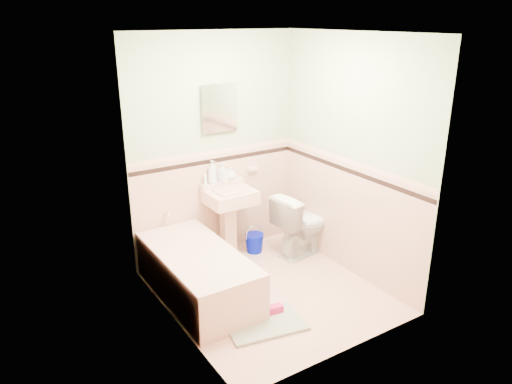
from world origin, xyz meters
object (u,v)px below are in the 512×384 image
soap_bottle_right (231,173)px  bathtub (198,275)px  bucket (254,243)px  sink (231,225)px  soap_bottle_left (212,172)px  soap_bottle_mid (223,172)px  medicine_cabinet (219,108)px  toilet (304,223)px  shoe (274,309)px

soap_bottle_right → bathtub: bearing=-138.2°
bucket → sink: bearing=176.8°
soap_bottle_left → soap_bottle_mid: size_ratio=1.27×
medicine_cabinet → toilet: medicine_cabinet is taller
toilet → medicine_cabinet: bearing=47.5°
soap_bottle_left → soap_bottle_mid: soap_bottle_left is taller
medicine_cabinet → toilet: bearing=-35.6°
bathtub → bucket: 1.12m
soap_bottle_mid → bucket: bearing=-33.7°
soap_bottle_mid → shoe: bearing=-100.0°
soap_bottle_right → bucket: (0.19, -0.20, -0.84)m
sink → medicine_cabinet: bearing=90.0°
soap_bottle_mid → medicine_cabinet: bearing=107.2°
bathtub → soap_bottle_mid: 1.25m
soap_bottle_mid → toilet: size_ratio=0.27×
sink → bathtub: bearing=-142.1°
bathtub → medicine_cabinet: bearing=47.4°
soap_bottle_left → soap_bottle_right: bearing=0.0°
sink → toilet: size_ratio=1.09×
toilet → shoe: size_ratio=4.54×
medicine_cabinet → shoe: size_ratio=2.83×
bucket → medicine_cabinet: bearing=143.3°
soap_bottle_left → bucket: size_ratio=1.17×
soap_bottle_right → toilet: size_ratio=0.20×
toilet → sink: bearing=59.1°
bucket → toilet: bearing=-34.9°
soap_bottle_left → shoe: 1.69m
medicine_cabinet → sink: bearing=-90.0°
medicine_cabinet → soap_bottle_right: bearing=-14.7°
sink → soap_bottle_left: (-0.12, 0.18, 0.60)m
bathtub → toilet: bearing=7.3°
medicine_cabinet → soap_bottle_mid: bearing=-72.8°
soap_bottle_mid → toilet: 1.11m
bathtub → toilet: toilet is taller
soap_bottle_left → bucket: 1.01m
bathtub → soap_bottle_left: 1.20m
soap_bottle_mid → shoe: soap_bottle_mid is taller
soap_bottle_right → toilet: soap_bottle_right is taller
bathtub → soap_bottle_right: bearing=41.8°
sink → soap_bottle_mid: soap_bottle_mid is taller
medicine_cabinet → soap_bottle_mid: (0.01, -0.03, -0.72)m
bathtub → sink: (0.68, 0.53, 0.19)m
soap_bottle_left → toilet: size_ratio=0.35×
medicine_cabinet → bucket: bearing=-36.7°
bathtub → medicine_cabinet: medicine_cabinet is taller
toilet → bucket: (-0.47, 0.33, -0.26)m
sink → bucket: (0.30, -0.02, -0.30)m
soap_bottle_left → bucket: soap_bottle_left is taller
bathtub → sink: size_ratio=1.82×
shoe → bucket: bearing=74.2°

